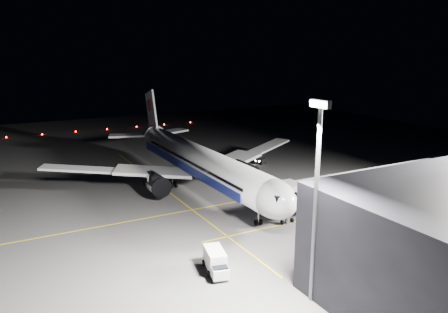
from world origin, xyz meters
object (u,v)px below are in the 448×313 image
Objects in this scene: service_truck at (216,261)px; safety_cone_a at (272,181)px; safety_cone_b at (251,181)px; baggage_tug at (259,160)px; jet_bridge at (358,181)px; safety_cone_c at (261,186)px; floodlight_mast_south at (316,186)px; airliner at (197,160)px.

service_truck reaches higher than safety_cone_a.
baggage_tug is at bearing 140.90° from safety_cone_b.
safety_cone_c is (-16.92, -7.69, -4.27)m from jet_bridge.
floodlight_mast_south is at bearing -28.74° from safety_cone_a.
safety_cone_a is at bearing -46.95° from baggage_tug.
floodlight_mast_south reaches higher than safety_cone_a.
airliner is 2.97× the size of floodlight_mast_south.
safety_cone_a is at bearing 113.34° from safety_cone_c.
baggage_tug reaches higher than safety_cone_a.
floodlight_mast_south is at bearing 44.66° from service_truck.
airliner is 11.83m from safety_cone_b.
safety_cone_a is 3.96m from safety_cone_c.
service_truck is 36.69m from safety_cone_b.
airliner reaches higher than safety_cone_a.
safety_cone_c is (-34.92, 16.38, -12.06)m from floodlight_mast_south.
safety_cone_a is (-18.49, -4.06, -4.31)m from jet_bridge.
safety_cone_a is (13.84, -5.97, -0.58)m from baggage_tug.
airliner is 42.13m from floodlight_mast_south.
jet_bridge is (23.08, 18.06, -0.58)m from airliner.
service_truck is 9.44× the size of safety_cone_b.
safety_cone_a is (-36.49, 20.01, -12.10)m from floodlight_mast_south.
safety_cone_b is (-2.20, -3.48, 0.02)m from safety_cone_a.
floodlight_mast_south is 38.51× the size of safety_cone_a.
service_truck is (31.31, -12.04, -3.75)m from airliner.
jet_bridge is 6.29× the size of service_truck.
airliner reaches higher than safety_cone_b.
baggage_tug is at bearing 176.61° from jet_bridge.
airliner is 11.24× the size of service_truck.
airliner reaches higher than service_truck.
service_truck is at bearing -41.69° from safety_cone_c.
baggage_tug is (-40.55, 32.01, -0.56)m from service_truck.
jet_bridge is at bearing 126.79° from floodlight_mast_south.
service_truck reaches higher than safety_cone_c.
baggage_tug is 15.00m from safety_cone_b.
airliner is 114.36× the size of safety_cone_a.
baggage_tug reaches higher than safety_cone_b.
baggage_tug is (-9.25, 19.97, -4.32)m from airliner.
service_truck is (8.23, -30.09, -3.17)m from jet_bridge.
jet_bridge is 63.99× the size of safety_cone_a.
floodlight_mast_south reaches higher than service_truck.
airliner is 15.52m from safety_cone_a.
service_truck is 37.33m from safety_cone_a.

